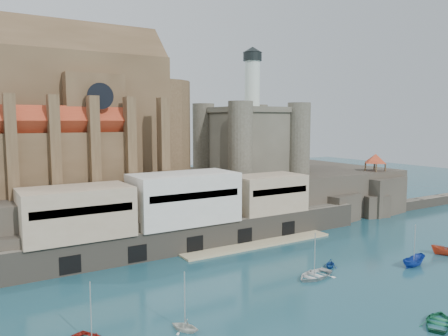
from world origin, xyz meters
name	(u,v)px	position (x,y,z in m)	size (l,w,h in m)	color
ground	(323,278)	(0.00, 0.00, 0.00)	(300.00, 300.00, 0.00)	#17414E
promontory	(192,200)	(-0.19, 39.37, 4.92)	(100.00, 36.00, 10.00)	#2C2721
quay	(184,214)	(-10.19, 23.07, 6.07)	(70.00, 12.00, 13.05)	#645D50
church	(72,120)	(-24.13, 41.85, 22.13)	(47.00, 25.93, 30.51)	brown
castle_keep	(250,136)	(16.08, 41.08, 18.31)	(21.20, 21.20, 29.30)	#4B473B
rock_outcrop	(375,196)	(42.00, 25.84, 4.02)	(14.50, 10.50, 8.70)	#2C2721
pavilion	(376,160)	(42.00, 26.00, 12.73)	(6.40, 6.40, 5.40)	brown
breakwater	(440,204)	(66.00, 24.00, 0.00)	(40.00, 3.00, 2.40)	#645D50
boat_2	(413,266)	(15.33, -3.49, 0.00)	(1.88, 1.93, 4.99)	navy
boat_3	(439,324)	(0.77, -16.82, 0.00)	(3.95, 1.15, 5.53)	#176240
boat_4	(185,331)	(-23.45, -3.75, 0.00)	(2.80, 1.71, 3.24)	silver
boat_5	(447,255)	(24.72, -3.07, 0.00)	(1.84, 1.89, 4.88)	#BB4020
boat_6	(314,277)	(-0.89, 0.81, 0.00)	(4.55, 1.32, 6.38)	silver
boat_7	(330,267)	(4.21, 2.82, 0.00)	(2.53, 1.55, 2.94)	navy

